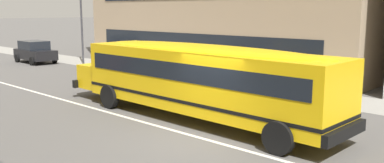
% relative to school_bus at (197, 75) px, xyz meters
% --- Properties ---
extents(ground_plane, '(400.00, 400.00, 0.00)m').
position_rel_school_bus_xyz_m(ground_plane, '(1.67, -1.57, -1.61)').
color(ground_plane, '#54514F').
extents(sidewalk_far, '(120.00, 3.00, 0.01)m').
position_rel_school_bus_xyz_m(sidewalk_far, '(1.67, 6.62, -1.60)').
color(sidewalk_far, gray).
rests_on(sidewalk_far, ground_plane).
extents(lane_centreline, '(110.00, 0.16, 0.01)m').
position_rel_school_bus_xyz_m(lane_centreline, '(1.67, -1.57, -1.61)').
color(lane_centreline, silver).
rests_on(lane_centreline, ground_plane).
extents(school_bus, '(12.15, 2.99, 2.71)m').
position_rel_school_bus_xyz_m(school_bus, '(0.00, 0.00, 0.00)').
color(school_bus, yellow).
rests_on(school_bus, ground_plane).
extents(parked_car_black_by_entrance, '(3.97, 2.01, 1.64)m').
position_rel_school_bus_xyz_m(parked_car_black_by_entrance, '(-19.93, 3.86, -0.76)').
color(parked_car_black_by_entrance, black).
rests_on(parked_car_black_by_entrance, ground_plane).
extents(street_lamp, '(0.44, 0.44, 6.80)m').
position_rel_school_bus_xyz_m(street_lamp, '(-16.69, 5.92, 2.71)').
color(street_lamp, '#38383D').
rests_on(street_lamp, ground_plane).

